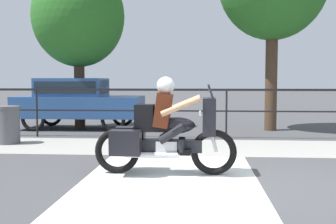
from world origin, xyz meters
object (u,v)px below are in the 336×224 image
at_px(motorcycle, 164,131).
at_px(parked_car, 77,100).
at_px(trash_bin, 8,125).
at_px(tree_behind_car, 78,17).

bearing_deg(motorcycle, parked_car, 115.25).
height_order(trash_bin, tree_behind_car, tree_behind_car).
xyz_separation_m(motorcycle, parked_car, (-3.28, 6.28, 0.22)).
bearing_deg(tree_behind_car, trash_bin, -102.09).
xyz_separation_m(parked_car, tree_behind_car, (0.02, 0.21, 2.61)).
bearing_deg(tree_behind_car, parked_car, -94.43).
xyz_separation_m(motorcycle, trash_bin, (-4.02, 2.99, -0.24)).
distance_m(parked_car, trash_bin, 3.40).
relative_size(parked_car, trash_bin, 4.30).
bearing_deg(tree_behind_car, motorcycle, -63.28).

